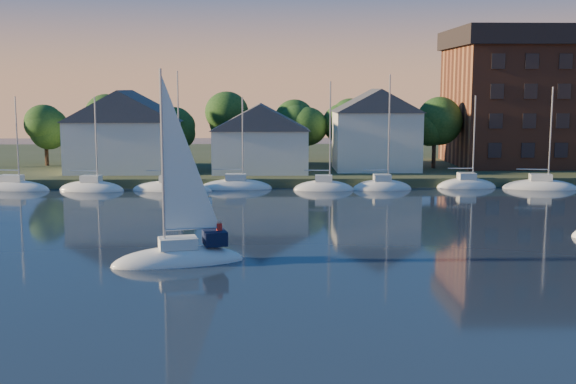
{
  "coord_description": "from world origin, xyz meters",
  "views": [
    {
      "loc": [
        -4.81,
        -28.37,
        10.9
      ],
      "look_at": [
        -3.58,
        22.0,
        3.61
      ],
      "focal_mm": 45.0,
      "sensor_mm": 36.0,
      "label": 1
    }
  ],
  "objects_px": {
    "clubhouse_west": "(126,130)",
    "clubhouse_centre": "(260,137)",
    "clubhouse_east": "(376,129)",
    "hero_sailboat": "(180,254)",
    "condo_block": "(570,96)"
  },
  "relations": [
    {
      "from": "clubhouse_centre",
      "to": "clubhouse_east",
      "type": "relative_size",
      "value": 1.1
    },
    {
      "from": "clubhouse_east",
      "to": "clubhouse_centre",
      "type": "bearing_deg",
      "value": -171.87
    },
    {
      "from": "clubhouse_east",
      "to": "condo_block",
      "type": "xyz_separation_m",
      "value": [
        26.0,
        5.95,
        3.79
      ]
    },
    {
      "from": "clubhouse_west",
      "to": "clubhouse_centre",
      "type": "bearing_deg",
      "value": -3.58
    },
    {
      "from": "clubhouse_centre",
      "to": "clubhouse_east",
      "type": "xyz_separation_m",
      "value": [
        14.0,
        2.0,
        0.87
      ]
    },
    {
      "from": "hero_sailboat",
      "to": "condo_block",
      "type": "bearing_deg",
      "value": -146.93
    },
    {
      "from": "condo_block",
      "to": "clubhouse_centre",
      "type": "bearing_deg",
      "value": -168.76
    },
    {
      "from": "clubhouse_centre",
      "to": "clubhouse_west",
      "type": "bearing_deg",
      "value": 176.42
    },
    {
      "from": "clubhouse_west",
      "to": "condo_block",
      "type": "bearing_deg",
      "value": 7.07
    },
    {
      "from": "clubhouse_west",
      "to": "hero_sailboat",
      "type": "relative_size",
      "value": 1.04
    },
    {
      "from": "clubhouse_east",
      "to": "clubhouse_west",
      "type": "bearing_deg",
      "value": -178.09
    },
    {
      "from": "clubhouse_east",
      "to": "hero_sailboat",
      "type": "distance_m",
      "value": 47.19
    },
    {
      "from": "condo_block",
      "to": "hero_sailboat",
      "type": "height_order",
      "value": "condo_block"
    },
    {
      "from": "condo_block",
      "to": "clubhouse_east",
      "type": "bearing_deg",
      "value": -167.11
    },
    {
      "from": "clubhouse_west",
      "to": "clubhouse_east",
      "type": "xyz_separation_m",
      "value": [
        30.0,
        1.0,
        0.07
      ]
    }
  ]
}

